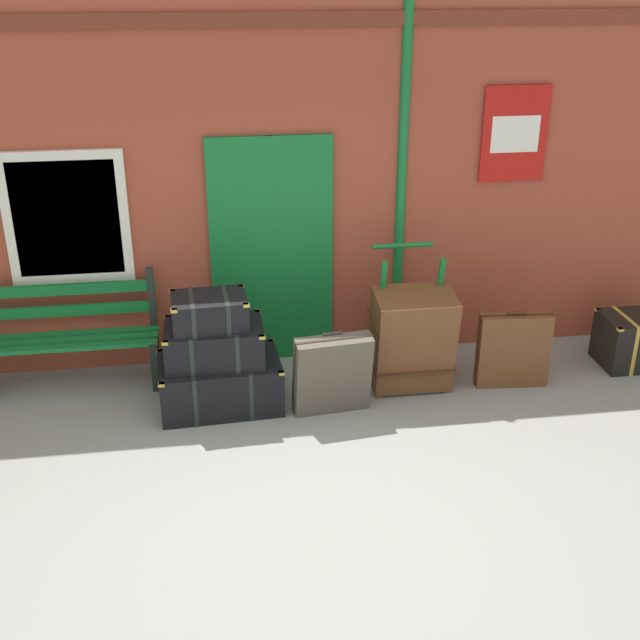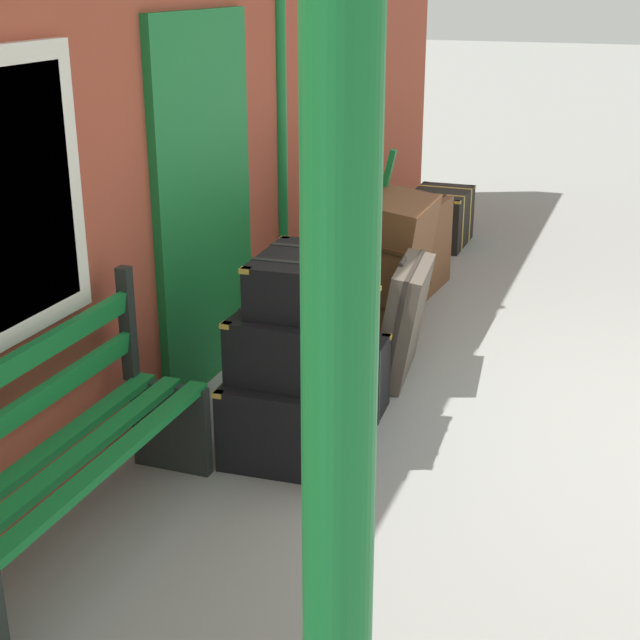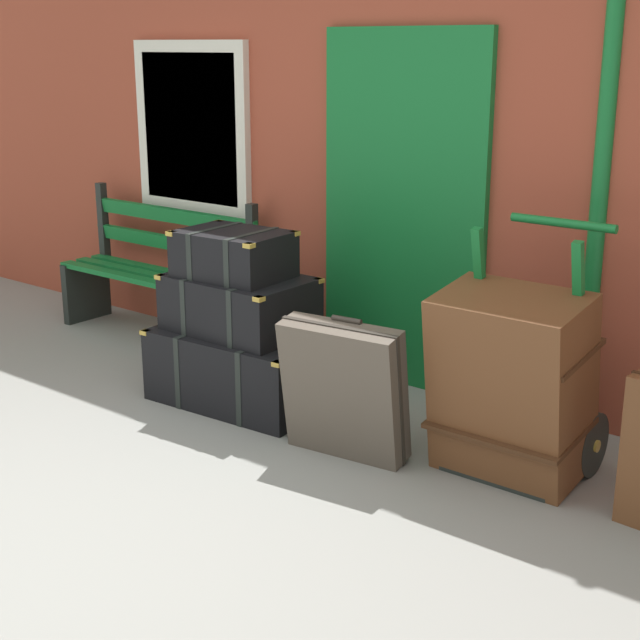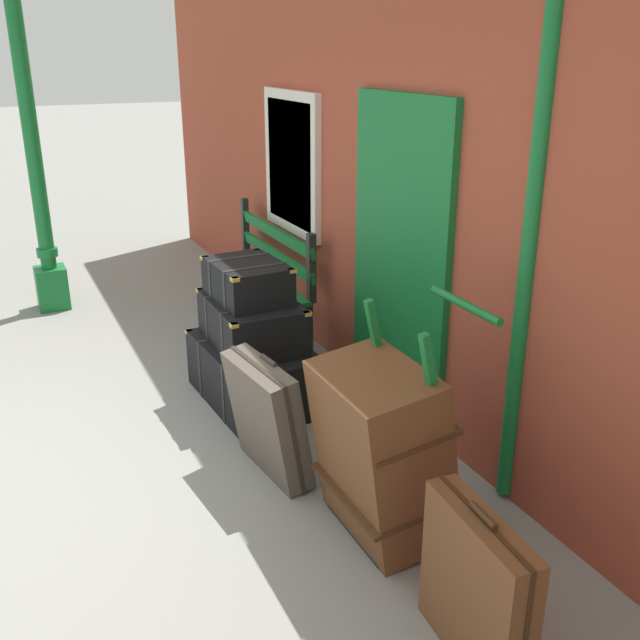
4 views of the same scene
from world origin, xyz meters
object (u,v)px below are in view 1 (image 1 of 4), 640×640
at_px(porters_trolley, 406,351).
at_px(suitcase_brown, 332,374).
at_px(steamer_trunk_middle, 214,343).
at_px(platform_bench, 65,339).
at_px(corner_trunk, 637,340).
at_px(suitcase_slate, 513,350).
at_px(steamer_trunk_base, 220,383).
at_px(large_brown_trunk, 412,340).
at_px(steamer_trunk_top, 209,312).

height_order(porters_trolley, suitcase_brown, porters_trolley).
bearing_deg(steamer_trunk_middle, platform_bench, 156.77).
height_order(suitcase_brown, corner_trunk, suitcase_brown).
bearing_deg(corner_trunk, suitcase_slate, -170.06).
relative_size(steamer_trunk_base, large_brown_trunk, 1.12).
distance_m(porters_trolley, suitcase_brown, 0.90).
xyz_separation_m(steamer_trunk_base, corner_trunk, (3.86, 0.22, 0.03)).
distance_m(platform_bench, porters_trolley, 3.00).
distance_m(platform_bench, steamer_trunk_base, 1.45).
distance_m(platform_bench, suitcase_brown, 2.37).
distance_m(suitcase_brown, corner_trunk, 2.98).
relative_size(steamer_trunk_top, suitcase_slate, 0.89).
relative_size(platform_bench, corner_trunk, 2.32).
bearing_deg(steamer_trunk_base, corner_trunk, 3.22).
bearing_deg(suitcase_slate, suitcase_brown, -171.60).
xyz_separation_m(steamer_trunk_base, steamer_trunk_middle, (-0.03, 0.01, 0.37)).
distance_m(steamer_trunk_base, suitcase_slate, 2.56).
xyz_separation_m(steamer_trunk_base, porters_trolley, (1.66, 0.24, 0.06)).
xyz_separation_m(large_brown_trunk, suitcase_brown, (-0.75, -0.32, -0.11)).
bearing_deg(porters_trolley, large_brown_trunk, -90.00).
height_order(porters_trolley, suitcase_slate, porters_trolley).
distance_m(platform_bench, steamer_trunk_top, 1.45).
distance_m(steamer_trunk_top, suitcase_brown, 1.12).
bearing_deg(steamer_trunk_base, porters_trolley, 8.39).
relative_size(porters_trolley, suitcase_brown, 1.63).
distance_m(platform_bench, corner_trunk, 5.19).
relative_size(platform_bench, steamer_trunk_middle, 1.97).
distance_m(steamer_trunk_base, corner_trunk, 3.86).
height_order(steamer_trunk_top, porters_trolley, porters_trolley).
xyz_separation_m(suitcase_brown, corner_trunk, (2.94, 0.47, -0.11)).
xyz_separation_m(porters_trolley, suitcase_brown, (-0.75, -0.50, 0.08)).
distance_m(steamer_trunk_top, porters_trolley, 1.83).
relative_size(platform_bench, large_brown_trunk, 1.72).
height_order(steamer_trunk_middle, steamer_trunk_top, steamer_trunk_top).
relative_size(steamer_trunk_middle, corner_trunk, 1.18).
distance_m(steamer_trunk_middle, suitcase_slate, 2.60).
height_order(large_brown_trunk, suitcase_brown, large_brown_trunk).
bearing_deg(suitcase_brown, steamer_trunk_middle, 164.55).
xyz_separation_m(steamer_trunk_top, suitcase_brown, (0.97, -0.25, -0.52)).
bearing_deg(steamer_trunk_top, suitcase_slate, -0.13).
bearing_deg(steamer_trunk_base, large_brown_trunk, 2.37).
distance_m(platform_bench, suitcase_slate, 3.92).
height_order(steamer_trunk_middle, porters_trolley, porters_trolley).
distance_m(steamer_trunk_base, large_brown_trunk, 1.68).
bearing_deg(suitcase_slate, corner_trunk, 9.94).
bearing_deg(porters_trolley, steamer_trunk_middle, -172.01).
relative_size(steamer_trunk_base, porters_trolley, 0.88).
relative_size(large_brown_trunk, corner_trunk, 1.35).
distance_m(steamer_trunk_base, suitcase_brown, 0.96).
xyz_separation_m(steamer_trunk_top, corner_trunk, (3.91, 0.22, -0.63)).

